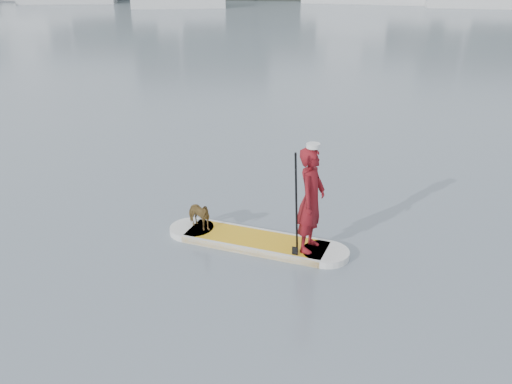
{
  "coord_description": "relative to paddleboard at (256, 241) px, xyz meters",
  "views": [
    {
      "loc": [
        0.72,
        -8.06,
        4.78
      ],
      "look_at": [
        0.01,
        0.71,
        1.0
      ],
      "focal_mm": 40.0,
      "sensor_mm": 36.0,
      "label": 1
    }
  ],
  "objects": [
    {
      "name": "ground",
      "position": [
        -0.01,
        -0.71,
        -0.06
      ],
      "size": [
        140.0,
        140.0,
        0.0
      ],
      "primitive_type": "plane",
      "color": "slate",
      "rests_on": "ground"
    },
    {
      "name": "paddleboard",
      "position": [
        0.0,
        0.0,
        0.0
      ],
      "size": [
        3.2,
        1.5,
        0.12
      ],
      "rotation": [
        0.0,
        0.0,
        -0.28
      ],
      "color": "gold",
      "rests_on": "ground"
    },
    {
      "name": "paddler",
      "position": [
        0.92,
        -0.27,
        0.95
      ],
      "size": [
        0.62,
        0.75,
        1.78
      ],
      "primitive_type": "imported",
      "rotation": [
        0.0,
        0.0,
        1.24
      ],
      "color": "maroon",
      "rests_on": "paddleboard"
    },
    {
      "name": "white_cap",
      "position": [
        0.92,
        -0.27,
        1.88
      ],
      "size": [
        0.22,
        0.22,
        0.07
      ],
      "primitive_type": "cylinder",
      "color": "silver",
      "rests_on": "paddler"
    },
    {
      "name": "dog",
      "position": [
        -1.07,
        0.31,
        0.32
      ],
      "size": [
        0.67,
        0.61,
        0.53
      ],
      "primitive_type": "imported",
      "rotation": [
        0.0,
        0.0,
        0.91
      ],
      "color": "#543A1C",
      "rests_on": "paddleboard"
    },
    {
      "name": "paddle",
      "position": [
        0.69,
        -0.52,
        0.74
      ],
      "size": [
        0.12,
        0.3,
        2.0
      ],
      "rotation": [
        0.0,
        0.0,
        -0.28
      ],
      "color": "black",
      "rests_on": "ground"
    }
  ]
}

